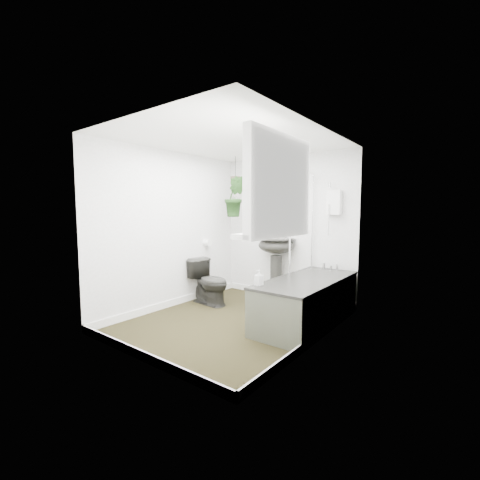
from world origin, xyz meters
The scene contains 22 objects.
floor centered at (0.00, 0.00, -0.01)m, with size 2.30×2.80×0.02m, color black.
ceiling centered at (0.00, 0.00, 2.31)m, with size 2.30×2.80×0.02m, color white.
wall_back centered at (0.00, 1.41, 1.15)m, with size 2.30×0.02×2.30m, color white.
wall_front centered at (0.00, -1.41, 1.15)m, with size 2.30×0.02×2.30m, color white.
wall_left centered at (-1.16, 0.00, 1.15)m, with size 0.02×2.80×2.30m, color white.
wall_right centered at (1.16, 0.00, 1.15)m, with size 0.02×2.80×2.30m, color white.
skirting centered at (0.00, 0.00, 0.05)m, with size 2.30×2.80×0.10m, color white.
bathtub centered at (0.80, 0.50, 0.29)m, with size 0.72×1.72×0.58m, color #262623, non-canonical shape.
bath_screen centered at (0.47, 0.99, 1.28)m, with size 0.04×0.72×1.40m, color silver, non-canonical shape.
shower_box centered at (0.80, 1.34, 1.55)m, with size 0.20×0.10×0.35m, color white.
oval_mirror centered at (-0.10, 1.37, 1.50)m, with size 0.46×0.03×0.62m, color beige.
wall_sconce centered at (-0.50, 1.36, 1.40)m, with size 0.04×0.04×0.22m, color black.
toilet_roll_holder centered at (-1.10, 0.70, 0.90)m, with size 0.11×0.11×0.11m, color white.
window_recess centered at (1.09, -0.70, 1.65)m, with size 0.08×1.00×0.90m, color white.
window_sill centered at (1.02, -0.70, 1.23)m, with size 0.18×1.00×0.04m, color white.
window_blinds centered at (1.04, -0.70, 1.65)m, with size 0.01×0.86×0.76m, color white.
toilet centered at (-0.77, 0.39, 0.34)m, with size 0.38×0.67×0.69m, color #262623.
pedestal_sink centered at (-0.10, 1.24, 0.50)m, with size 0.59×0.50×1.01m, color #262623, non-canonical shape.
sill_plant centered at (1.01, -0.40, 1.37)m, with size 0.22×0.19×0.24m, color black.
hanging_plant centered at (-0.70, 0.95, 1.65)m, with size 0.36×0.29×0.65m, color black.
soap_bottle centered at (0.51, -0.16, 0.67)m, with size 0.08×0.08×0.18m, color black.
hanging_pot centered at (-0.70, 0.95, 1.92)m, with size 0.16×0.16×0.12m, color #342C1F.
Camera 1 is at (2.53, -3.18, 1.44)m, focal length 24.00 mm.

